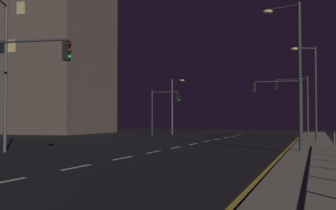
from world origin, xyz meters
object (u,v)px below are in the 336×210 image
Objects in this scene: traffic_light_far_center at (164,104)px; street_lamp_corner at (312,84)px; traffic_light_overhead_east at (16,71)px; building_distant at (31,44)px; street_lamp_mid_block at (174,101)px; street_lamp_median at (3,62)px; traffic_light_near_left at (280,96)px; street_lamp_far_end at (294,62)px; traffic_light_near_right at (293,95)px.

traffic_light_far_center is 15.53m from street_lamp_corner.
building_distant reaches higher than traffic_light_overhead_east.
street_lamp_mid_block is 0.80× the size of street_lamp_median.
building_distant is (-36.06, 13.66, 7.47)m from street_lamp_corner.
building_distant reaches higher than street_lamp_median.
traffic_light_near_left is 35.01m from building_distant.
traffic_light_far_center is at bearing -79.86° from street_lamp_mid_block.
traffic_light_far_center is 0.73× the size of street_lamp_mid_block.
traffic_light_overhead_east is at bearing -86.02° from street_lamp_mid_block.
street_lamp_median reaches higher than street_lamp_far_end.
traffic_light_far_center is 22.30m from street_lamp_median.
street_lamp_corner is at bearing -20.75° from building_distant.
traffic_light_overhead_east is 0.24× the size of building_distant.
traffic_light_near_left is 0.83× the size of street_lamp_mid_block.
building_distant is at bearing 166.89° from traffic_light_near_left.
traffic_light_near_left is at bearing 96.84° from street_lamp_far_end.
traffic_light_overhead_east reaches higher than traffic_light_far_center.
traffic_light_near_right reaches higher than traffic_light_overhead_east.
street_lamp_median is 0.34× the size of building_distant.
traffic_light_near_left is 14.53m from street_lamp_mid_block.
street_lamp_corner is 22.41m from street_lamp_median.
street_lamp_corner is 39.28m from building_distant.
traffic_light_near_left is at bearing -117.93° from traffic_light_near_right.
traffic_light_near_left is 0.74× the size of street_lamp_corner.
traffic_light_overhead_east is 22.30m from street_lamp_corner.
building_distant is (-34.32, 5.59, 7.84)m from traffic_light_near_right.
building_distant is (-20.56, 0.53, 8.01)m from street_lamp_mid_block.
street_lamp_corner is at bearing 53.26° from traffic_light_overhead_east.
traffic_light_near_left is at bearing -29.71° from street_lamp_mid_block.
building_distant is at bearing 178.53° from street_lamp_mid_block.
street_lamp_mid_block is 29.25m from street_lamp_median.
street_lamp_far_end reaches higher than traffic_light_overhead_east.
street_lamp_median is (-1.34, -22.20, 1.52)m from traffic_light_far_center.
traffic_light_near_right is 28.41m from traffic_light_overhead_east.
street_lamp_far_end is 28.53m from street_lamp_mid_block.
street_lamp_mid_block is (-2.16, 31.00, -0.12)m from traffic_light_overhead_east.
street_lamp_far_end is (2.07, -17.24, 0.83)m from traffic_light_near_left.
street_lamp_median is at bearing -119.97° from traffic_light_near_left.
street_lamp_mid_block is at bearing 150.29° from traffic_light_near_left.
street_lamp_median is (-0.08, -29.24, 0.88)m from street_lamp_mid_block.
street_lamp_far_end is (0.93, -19.38, 0.65)m from traffic_light_near_right.
traffic_light_near_left is at bearing -0.84° from traffic_light_far_center.
traffic_light_near_right is 0.74× the size of street_lamp_far_end.
building_distant is at bearing 170.74° from traffic_light_near_right.
street_lamp_mid_block is at bearing 93.98° from traffic_light_overhead_east.
street_lamp_far_end is at bearing -52.35° from traffic_light_far_center.
traffic_light_near_right is 2.42m from traffic_light_near_left.
street_lamp_mid_block is (-14.69, 24.44, -0.82)m from street_lamp_far_end.
traffic_light_far_center is 24.66m from building_distant.
traffic_light_near_left is at bearing 66.26° from traffic_light_overhead_east.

